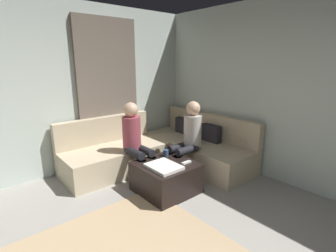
{
  "coord_description": "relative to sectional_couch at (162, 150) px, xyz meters",
  "views": [
    {
      "loc": [
        1.18,
        -0.74,
        1.81
      ],
      "look_at": [
        -1.63,
        1.63,
        0.85
      ],
      "focal_mm": 27.03,
      "sensor_mm": 36.0,
      "label": 1
    }
  ],
  "objects": [
    {
      "name": "wall_back",
      "position": [
        2.08,
        1.06,
        1.07
      ],
      "size": [
        6.0,
        0.12,
        2.7
      ],
      "primitive_type": "cube",
      "color": "silver",
      "rests_on": "ground_plane"
    },
    {
      "name": "wall_left",
      "position": [
        -0.86,
        -1.88,
        1.07
      ],
      "size": [
        0.12,
        6.0,
        2.7
      ],
      "primitive_type": "cube",
      "color": "silver",
      "rests_on": "ground_plane"
    },
    {
      "name": "curtain_panel",
      "position": [
        -0.76,
        -0.58,
        0.97
      ],
      "size": [
        0.06,
        1.1,
        2.5
      ],
      "primitive_type": "cube",
      "color": "#726659",
      "rests_on": "ground_plane"
    },
    {
      "name": "sectional_couch",
      "position": [
        0.0,
        0.0,
        0.0
      ],
      "size": [
        2.1,
        2.55,
        0.87
      ],
      "color": "#C6B593",
      "rests_on": "ground_plane"
    },
    {
      "name": "ottoman",
      "position": [
        0.75,
        -0.54,
        -0.07
      ],
      "size": [
        0.76,
        0.76,
        0.42
      ],
      "primitive_type": "cube",
      "color": "black",
      "rests_on": "ground_plane"
    },
    {
      "name": "folded_blanket",
      "position": [
        0.85,
        -0.66,
        0.16
      ],
      "size": [
        0.44,
        0.36,
        0.04
      ],
      "primitive_type": "cube",
      "color": "white",
      "rests_on": "ottoman"
    },
    {
      "name": "coffee_mug",
      "position": [
        0.53,
        -0.36,
        0.19
      ],
      "size": [
        0.08,
        0.08,
        0.1
      ],
      "primitive_type": "cylinder",
      "color": "#334C72",
      "rests_on": "ottoman"
    },
    {
      "name": "game_remote",
      "position": [
        0.93,
        -0.32,
        0.15
      ],
      "size": [
        0.05,
        0.15,
        0.02
      ],
      "primitive_type": "cube",
      "color": "white",
      "rests_on": "ottoman"
    },
    {
      "name": "person_on_couch_back",
      "position": [
        0.58,
        0.06,
        0.38
      ],
      "size": [
        0.3,
        0.6,
        1.2
      ],
      "rotation": [
        0.0,
        0.0,
        3.14
      ],
      "color": "black",
      "rests_on": "ground_plane"
    },
    {
      "name": "person_on_couch_side",
      "position": [
        0.15,
        -0.64,
        0.38
      ],
      "size": [
        0.6,
        0.3,
        1.2
      ],
      "rotation": [
        0.0,
        0.0,
        -1.57
      ],
      "color": "black",
      "rests_on": "ground_plane"
    }
  ]
}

